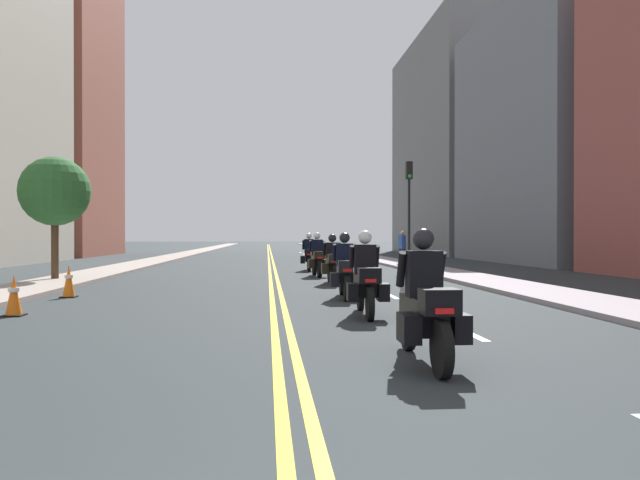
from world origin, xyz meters
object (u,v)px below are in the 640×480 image
(motorcycle_0, at_px, (426,309))
(pedestrian_1, at_px, (402,248))
(traffic_cone_0, at_px, (14,296))
(traffic_light_near, at_px, (409,196))
(motorcycle_5, at_px, (309,255))
(street_tree_1, at_px, (55,192))
(motorcycle_2, at_px, (345,272))
(motorcycle_3, at_px, (333,263))
(motorcycle_1, at_px, (366,281))
(traffic_cone_1, at_px, (69,281))
(motorcycle_4, at_px, (317,259))

(motorcycle_0, distance_m, pedestrian_1, 24.66)
(traffic_cone_0, xyz_separation_m, traffic_light_near, (11.26, 15.37, 2.98))
(motorcycle_0, xyz_separation_m, motorcycle_5, (-0.02, 19.87, 0.01))
(motorcycle_0, distance_m, street_tree_1, 16.69)
(traffic_cone_0, bearing_deg, motorcycle_2, 21.98)
(traffic_cone_0, bearing_deg, motorcycle_3, 46.35)
(motorcycle_1, height_order, pedestrian_1, pedestrian_1)
(traffic_cone_1, bearing_deg, motorcycle_1, -31.92)
(motorcycle_2, bearing_deg, motorcycle_3, 90.69)
(traffic_cone_0, bearing_deg, motorcycle_0, -37.10)
(motorcycle_3, xyz_separation_m, traffic_cone_0, (-6.88, -7.21, -0.27))
(motorcycle_3, height_order, traffic_light_near, traffic_light_near)
(motorcycle_0, bearing_deg, pedestrian_1, 78.74)
(motorcycle_3, relative_size, motorcycle_5, 0.97)
(traffic_light_near, xyz_separation_m, street_tree_1, (-13.48, -6.47, -0.38))
(traffic_cone_1, relative_size, street_tree_1, 0.20)
(traffic_cone_0, bearing_deg, motorcycle_5, 65.86)
(motorcycle_0, distance_m, traffic_cone_0, 8.36)
(motorcycle_1, distance_m, motorcycle_5, 15.47)
(motorcycle_2, distance_m, pedestrian_1, 17.16)
(motorcycle_4, bearing_deg, traffic_cone_0, -124.44)
(motorcycle_1, height_order, street_tree_1, street_tree_1)
(motorcycle_5, distance_m, traffic_light_near, 5.38)
(motorcycle_5, bearing_deg, motorcycle_2, -87.56)
(motorcycle_2, bearing_deg, motorcycle_4, 93.04)
(motorcycle_0, xyz_separation_m, motorcycle_4, (0.03, 15.90, 0.01))
(traffic_cone_1, xyz_separation_m, pedestrian_1, (11.88, 15.52, 0.53))
(motorcycle_4, bearing_deg, motorcycle_3, -89.88)
(motorcycle_5, bearing_deg, pedestrian_1, 41.87)
(motorcycle_2, relative_size, traffic_cone_0, 2.75)
(motorcycle_3, xyz_separation_m, motorcycle_5, (-0.23, 7.62, 0.02))
(motorcycle_0, bearing_deg, street_tree_1, 123.20)
(traffic_cone_0, height_order, traffic_light_near, traffic_light_near)
(motorcycle_2, bearing_deg, traffic_light_near, 73.19)
(motorcycle_0, height_order, motorcycle_1, motorcycle_1)
(motorcycle_0, relative_size, motorcycle_3, 1.04)
(motorcycle_0, bearing_deg, motorcycle_1, 90.73)
(motorcycle_2, bearing_deg, motorcycle_1, -87.54)
(traffic_light_near, xyz_separation_m, pedestrian_1, (0.52, 3.71, -2.44))
(motorcycle_1, distance_m, pedestrian_1, 20.38)
(motorcycle_2, relative_size, motorcycle_5, 0.96)
(traffic_cone_1, distance_m, pedestrian_1, 19.55)
(traffic_light_near, height_order, pedestrian_1, traffic_light_near)
(motorcycle_5, distance_m, pedestrian_1, 6.67)
(traffic_light_near, bearing_deg, traffic_cone_0, -126.23)
(motorcycle_5, bearing_deg, traffic_cone_0, -111.94)
(motorcycle_1, distance_m, traffic_cone_0, 6.70)
(motorcycle_0, relative_size, motorcycle_2, 1.05)
(pedestrian_1, bearing_deg, motorcycle_3, -155.64)
(traffic_cone_0, relative_size, traffic_light_near, 0.16)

